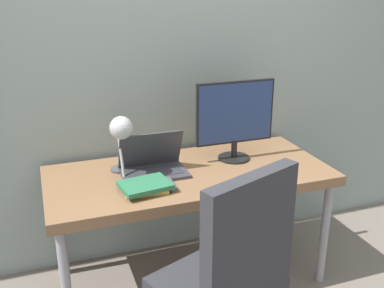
{
  "coord_description": "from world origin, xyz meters",
  "views": [
    {
      "loc": [
        -0.79,
        -1.89,
        1.77
      ],
      "look_at": [
        0.0,
        0.33,
        0.91
      ],
      "focal_mm": 42.0,
      "sensor_mm": 36.0,
      "label": 1
    }
  ],
  "objects_px": {
    "monitor": "(235,117)",
    "desk_lamp": "(121,132)",
    "laptop": "(153,165)",
    "office_chair": "(230,271)",
    "book_stack": "(145,187)"
  },
  "relations": [
    {
      "from": "monitor",
      "to": "desk_lamp",
      "type": "relative_size",
      "value": 1.36
    },
    {
      "from": "desk_lamp",
      "to": "laptop",
      "type": "bearing_deg",
      "value": 6.59
    },
    {
      "from": "office_chair",
      "to": "laptop",
      "type": "bearing_deg",
      "value": 99.08
    },
    {
      "from": "desk_lamp",
      "to": "office_chair",
      "type": "height_order",
      "value": "desk_lamp"
    },
    {
      "from": "monitor",
      "to": "book_stack",
      "type": "relative_size",
      "value": 1.78
    },
    {
      "from": "book_stack",
      "to": "office_chair",
      "type": "bearing_deg",
      "value": -68.68
    },
    {
      "from": "laptop",
      "to": "monitor",
      "type": "xyz_separation_m",
      "value": [
        0.53,
        0.05,
        0.22
      ]
    },
    {
      "from": "office_chair",
      "to": "book_stack",
      "type": "relative_size",
      "value": 3.82
    },
    {
      "from": "monitor",
      "to": "desk_lamp",
      "type": "height_order",
      "value": "monitor"
    },
    {
      "from": "laptop",
      "to": "desk_lamp",
      "type": "xyz_separation_m",
      "value": [
        -0.18,
        -0.02,
        0.23
      ]
    },
    {
      "from": "monitor",
      "to": "office_chair",
      "type": "xyz_separation_m",
      "value": [
        -0.4,
        -0.85,
        -0.42
      ]
    },
    {
      "from": "monitor",
      "to": "laptop",
      "type": "bearing_deg",
      "value": -174.55
    },
    {
      "from": "desk_lamp",
      "to": "book_stack",
      "type": "relative_size",
      "value": 1.31
    },
    {
      "from": "laptop",
      "to": "office_chair",
      "type": "height_order",
      "value": "office_chair"
    },
    {
      "from": "desk_lamp",
      "to": "book_stack",
      "type": "height_order",
      "value": "desk_lamp"
    }
  ]
}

